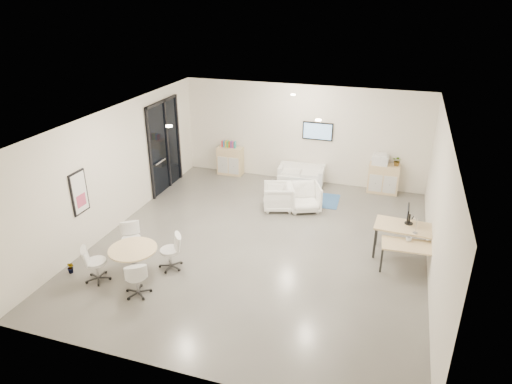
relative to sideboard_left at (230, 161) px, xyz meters
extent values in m
cube|color=#5A5752|center=(2.45, -4.25, -0.88)|extent=(8.00, 9.00, 0.80)
cube|color=white|center=(2.45, -4.25, 3.12)|extent=(8.00, 9.00, 0.80)
cube|color=silver|center=(2.45, 0.65, 1.12)|extent=(8.00, 0.80, 3.20)
cube|color=silver|center=(2.45, -9.15, 1.12)|extent=(8.00, 0.80, 3.20)
cube|color=silver|center=(-1.95, -4.25, 1.12)|extent=(0.80, 9.00, 3.20)
cube|color=silver|center=(6.85, -4.25, 1.12)|extent=(0.80, 9.00, 3.20)
cube|color=black|center=(-1.51, -1.75, 0.94)|extent=(0.02, 1.90, 2.85)
cube|color=black|center=(-1.49, -1.75, 2.33)|extent=(0.06, 1.90, 0.08)
cube|color=black|center=(-1.49, -2.66, 0.94)|extent=(0.06, 0.08, 2.85)
cube|color=black|center=(-1.49, -0.84, 0.94)|extent=(0.06, 0.08, 2.85)
cube|color=black|center=(-1.49, -1.60, 0.94)|extent=(0.06, 0.07, 2.85)
cube|color=#B2B2B7|center=(-1.45, -2.20, 0.57)|extent=(0.04, 0.60, 0.05)
cube|color=black|center=(-1.53, -5.85, 1.07)|extent=(0.04, 0.54, 1.04)
cube|color=white|center=(-1.51, -5.85, 1.07)|extent=(0.01, 0.46, 0.96)
cube|color=#C14162|center=(-1.50, -5.85, 0.87)|extent=(0.01, 0.32, 0.30)
cube|color=black|center=(2.95, 0.21, 1.27)|extent=(0.98, 0.05, 0.58)
cube|color=#87B6E9|center=(2.95, 0.19, 1.27)|extent=(0.90, 0.01, 0.50)
cylinder|color=#FFEAC6|center=(0.65, -5.25, 2.70)|extent=(0.14, 0.14, 0.03)
cylinder|color=#FFEAC6|center=(3.65, -3.75, 2.70)|extent=(0.14, 0.14, 0.03)
cylinder|color=#FFEAC6|center=(2.45, -1.25, 2.70)|extent=(0.14, 0.14, 0.03)
cube|color=#CDB67B|center=(0.00, 0.00, 0.00)|extent=(0.86, 0.43, 0.97)
cube|color=silver|center=(-0.20, -0.22, -0.10)|extent=(0.36, 0.02, 0.58)
cube|color=silver|center=(0.20, -0.22, -0.10)|extent=(0.36, 0.02, 0.58)
cube|color=#CDB67B|center=(5.14, 0.00, -0.01)|extent=(0.93, 0.44, 0.93)
cube|color=silver|center=(4.93, -0.23, -0.11)|extent=(0.39, 0.02, 0.56)
cube|color=silver|center=(5.36, -0.23, -0.11)|extent=(0.39, 0.02, 0.56)
cube|color=red|center=(-0.27, 0.00, 0.60)|extent=(0.04, 0.14, 0.22)
cube|color=#337FCC|center=(-0.20, 0.00, 0.60)|extent=(0.04, 0.14, 0.22)
cube|color=gold|center=(-0.14, 0.00, 0.60)|extent=(0.04, 0.14, 0.22)
cube|color=#4CB24C|center=(-0.08, 0.00, 0.60)|extent=(0.04, 0.14, 0.22)
cube|color=#CC6619|center=(-0.01, 0.00, 0.60)|extent=(0.04, 0.14, 0.22)
cube|color=purple|center=(0.05, 0.00, 0.60)|extent=(0.04, 0.14, 0.22)
cube|color=#E54C7F|center=(0.12, 0.00, 0.60)|extent=(0.04, 0.14, 0.22)
cube|color=teal|center=(0.18, 0.00, 0.60)|extent=(0.04, 0.14, 0.22)
cube|color=white|center=(5.00, 0.00, 0.59)|extent=(0.50, 0.43, 0.28)
cube|color=white|center=(5.00, 0.00, 0.76)|extent=(0.38, 0.32, 0.06)
cube|color=white|center=(2.54, -0.16, -0.25)|extent=(1.52, 0.84, 0.28)
cube|color=white|center=(2.54, 0.12, 0.02)|extent=(1.48, 0.28, 0.28)
cube|color=white|center=(1.87, -0.16, -0.11)|extent=(0.18, 0.74, 0.55)
cube|color=white|center=(3.22, -0.16, -0.11)|extent=(0.18, 0.74, 0.55)
cube|color=#315796|center=(3.13, -1.21, -0.48)|extent=(1.68, 1.16, 0.01)
imported|color=white|center=(2.31, -2.18, -0.06)|extent=(0.97, 1.01, 0.84)
imported|color=white|center=(3.07, -2.00, -0.05)|extent=(1.09, 1.07, 0.87)
cube|color=#CDB67B|center=(5.92, -3.72, 0.29)|extent=(1.57, 0.84, 0.04)
cube|color=black|center=(5.21, -4.05, -0.11)|extent=(0.05, 0.05, 0.75)
cube|color=black|center=(6.63, -4.05, -0.11)|extent=(0.05, 0.05, 0.75)
cube|color=black|center=(5.21, -3.40, -0.11)|extent=(0.05, 0.05, 0.75)
cube|color=black|center=(6.63, -3.40, -0.11)|extent=(0.05, 0.05, 0.75)
cube|color=#CDB67B|center=(6.00, -4.35, 0.16)|extent=(1.30, 0.71, 0.04)
cube|color=black|center=(5.42, -4.62, -0.17)|extent=(0.05, 0.05, 0.62)
cube|color=black|center=(6.59, -4.62, -0.17)|extent=(0.05, 0.05, 0.62)
cube|color=black|center=(5.42, -4.08, -0.17)|extent=(0.05, 0.05, 0.62)
cube|color=black|center=(6.59, -4.08, -0.17)|extent=(0.05, 0.05, 0.62)
cylinder|color=black|center=(5.92, -3.57, 0.33)|extent=(0.20, 0.20, 0.02)
cube|color=black|center=(5.92, -3.57, 0.45)|extent=(0.04, 0.03, 0.24)
cube|color=black|center=(5.87, -3.57, 0.60)|extent=(0.03, 0.50, 0.32)
cylinder|color=#CDB67B|center=(0.14, -6.40, 0.15)|extent=(1.07, 1.07, 0.04)
cylinder|color=#B2B2B7|center=(0.14, -6.40, -0.17)|extent=(0.10, 0.10, 0.62)
cube|color=#B2B2B7|center=(0.14, -6.40, -0.47)|extent=(0.63, 0.06, 0.03)
cube|color=#B2B2B7|center=(0.14, -6.40, -0.47)|extent=(0.06, 0.63, 0.03)
imported|color=#3F7F3F|center=(5.50, 0.01, 0.58)|extent=(0.38, 0.40, 0.25)
imported|color=#3F7F3F|center=(-1.25, -6.84, -0.42)|extent=(0.20, 0.32, 0.13)
imported|color=white|center=(5.95, -4.18, 0.24)|extent=(0.14, 0.12, 0.13)
camera|label=1|loc=(5.43, -13.84, 5.41)|focal=32.00mm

